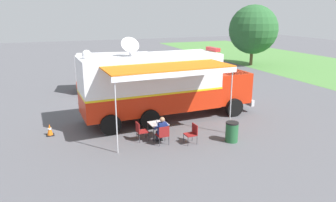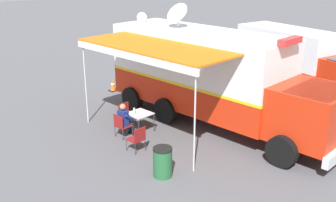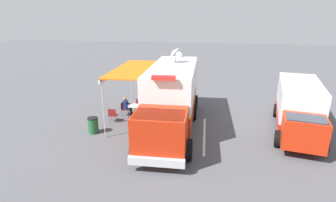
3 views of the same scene
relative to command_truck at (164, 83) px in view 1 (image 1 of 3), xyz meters
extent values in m
plane|color=#515156|center=(0.00, -0.75, -1.94)|extent=(100.00, 100.00, 0.00)
cube|color=silver|center=(-2.01, 0.84, -1.94)|extent=(0.31, 4.80, 0.01)
cube|color=red|center=(0.00, -0.75, -0.79)|extent=(2.78, 7.29, 1.10)
cube|color=white|center=(0.00, -0.75, 0.61)|extent=(2.78, 7.29, 1.70)
cube|color=yellow|center=(0.00, -0.75, -0.24)|extent=(2.80, 7.31, 0.10)
cube|color=red|center=(-0.19, 3.90, -0.49)|extent=(2.38, 2.19, 1.70)
cube|color=#28333D|center=(-0.19, 4.10, 0.01)|extent=(2.21, 1.55, 0.70)
cube|color=silver|center=(-0.23, 5.03, -1.39)|extent=(2.38, 0.29, 0.36)
cylinder|color=black|center=(-1.43, 3.65, -1.44)|extent=(0.34, 1.01, 1.00)
cylinder|color=black|center=(1.07, 3.75, -1.44)|extent=(0.34, 1.01, 1.00)
cylinder|color=black|center=(-1.23, -1.34, -1.44)|extent=(0.34, 1.01, 1.00)
cylinder|color=black|center=(1.27, -1.24, -1.44)|extent=(0.34, 1.01, 1.00)
cylinder|color=black|center=(-1.15, -3.32, -1.44)|extent=(0.34, 1.01, 1.00)
cylinder|color=black|center=(1.34, -3.22, -1.44)|extent=(0.34, 1.01, 1.00)
cube|color=white|center=(0.00, -0.75, 1.51)|extent=(2.78, 7.29, 0.10)
cube|color=red|center=(-0.15, 2.95, 1.68)|extent=(1.11, 0.32, 0.20)
cylinder|color=silver|center=(0.04, -1.83, 1.78)|extent=(0.10, 0.10, 0.45)
cone|color=silver|center=(0.19, -1.82, 2.19)|extent=(0.75, 0.93, 0.81)
sphere|color=white|center=(0.12, -3.95, 1.74)|extent=(0.44, 0.44, 0.44)
cube|color=orange|center=(2.34, -0.66, 1.31)|extent=(2.42, 5.84, 0.06)
cube|color=white|center=(3.40, -0.61, 1.17)|extent=(0.31, 5.76, 0.24)
cylinder|color=silver|center=(3.24, 2.11, -0.32)|extent=(0.05, 0.05, 3.25)
cylinder|color=silver|center=(3.45, -3.34, -0.32)|extent=(0.05, 0.05, 3.25)
cube|color=silver|center=(2.56, -1.25, -1.23)|extent=(0.83, 0.83, 0.03)
cylinder|color=#333338|center=(2.17, -0.90, -1.59)|extent=(0.03, 0.03, 0.70)
cylinder|color=#333338|center=(2.91, -0.87, -1.59)|extent=(0.03, 0.03, 0.70)
cylinder|color=#333338|center=(2.20, -1.64, -1.59)|extent=(0.03, 0.03, 0.70)
cylinder|color=#333338|center=(2.94, -1.61, -1.59)|extent=(0.03, 0.03, 0.70)
cylinder|color=silver|center=(2.71, -1.37, -1.11)|extent=(0.07, 0.07, 0.20)
cylinder|color=white|center=(2.71, -1.37, -1.00)|extent=(0.04, 0.04, 0.02)
cube|color=maroon|center=(3.26, -1.31, -1.52)|extent=(0.50, 0.50, 0.04)
cube|color=maroon|center=(3.48, -1.30, -1.29)|extent=(0.06, 0.48, 0.44)
cylinder|color=#333338|center=(3.05, -1.54, -1.73)|extent=(0.02, 0.02, 0.42)
cylinder|color=#333338|center=(3.03, -1.10, -1.73)|extent=(0.02, 0.02, 0.42)
cylinder|color=#333338|center=(3.48, -1.52, -1.73)|extent=(0.02, 0.02, 0.42)
cylinder|color=#333338|center=(3.47, -1.08, -1.73)|extent=(0.02, 0.02, 0.42)
cube|color=maroon|center=(2.54, -2.00, -1.52)|extent=(0.50, 0.50, 0.04)
cube|color=maroon|center=(2.55, -2.22, -1.29)|extent=(0.48, 0.06, 0.44)
cylinder|color=#333338|center=(2.31, -1.79, -1.73)|extent=(0.02, 0.02, 0.42)
cylinder|color=#333338|center=(2.75, -1.78, -1.73)|extent=(0.02, 0.02, 0.42)
cylinder|color=#333338|center=(2.33, -2.23, -1.73)|extent=(0.02, 0.02, 0.42)
cylinder|color=#333338|center=(2.77, -2.22, -1.73)|extent=(0.02, 0.02, 0.42)
cube|color=maroon|center=(3.65, -0.14, -1.52)|extent=(0.50, 0.50, 0.04)
cube|color=maroon|center=(3.64, 0.08, -1.29)|extent=(0.48, 0.06, 0.44)
cylinder|color=#333338|center=(3.88, -0.35, -1.73)|extent=(0.02, 0.02, 0.42)
cylinder|color=#333338|center=(3.44, -0.37, -1.73)|extent=(0.02, 0.02, 0.42)
cylinder|color=#333338|center=(3.86, 0.09, -1.73)|extent=(0.02, 0.02, 0.42)
cylinder|color=#333338|center=(3.42, 0.07, -1.73)|extent=(0.02, 0.02, 0.42)
cube|color=navy|center=(3.26, -1.31, -1.22)|extent=(0.25, 0.37, 0.56)
sphere|color=#A37556|center=(3.26, -1.31, -0.80)|extent=(0.22, 0.22, 0.22)
cylinder|color=navy|center=(3.15, -1.55, -1.18)|extent=(0.43, 0.11, 0.34)
cylinder|color=navy|center=(3.13, -1.09, -1.18)|extent=(0.43, 0.11, 0.34)
cylinder|color=black|center=(3.08, -1.42, -1.50)|extent=(0.38, 0.14, 0.13)
cylinder|color=black|center=(2.90, -1.43, -1.73)|extent=(0.11, 0.11, 0.42)
cube|color=black|center=(2.84, -1.43, -1.91)|extent=(0.24, 0.11, 0.07)
cylinder|color=black|center=(3.07, -1.22, -1.50)|extent=(0.38, 0.14, 0.13)
cylinder|color=black|center=(2.89, -1.23, -1.73)|extent=(0.11, 0.11, 0.42)
cube|color=black|center=(2.83, -1.23, -1.91)|extent=(0.24, 0.11, 0.07)
cylinder|color=#235B33|center=(4.11, 1.69, -1.52)|extent=(0.56, 0.56, 0.85)
cylinder|color=black|center=(4.11, 1.69, -1.06)|extent=(0.57, 0.57, 0.06)
cube|color=black|center=(0.40, -5.91, -1.93)|extent=(0.36, 0.36, 0.03)
cone|color=orange|center=(0.40, -5.91, -1.64)|extent=(0.26, 0.26, 0.55)
cylinder|color=white|center=(0.40, -5.91, -1.61)|extent=(0.17, 0.17, 0.06)
cube|color=white|center=(-7.20, -1.22, -0.34)|extent=(2.97, 5.48, 2.20)
cube|color=red|center=(-7.20, -1.22, -1.19)|extent=(2.99, 5.51, 0.50)
cube|color=red|center=(-6.61, 2.13, -0.82)|extent=(2.14, 1.90, 1.40)
cube|color=#28333D|center=(-6.59, 2.23, -0.37)|extent=(1.84, 1.37, 0.60)
cylinder|color=black|center=(-7.71, 1.92, -1.52)|extent=(0.40, 0.87, 0.84)
cylinder|color=black|center=(-5.65, 1.56, -1.52)|extent=(0.40, 0.87, 0.84)
cylinder|color=black|center=(-8.48, -2.44, -1.52)|extent=(0.40, 0.87, 0.84)
cylinder|color=black|center=(-6.41, -2.81, -1.52)|extent=(0.40, 0.87, 0.84)
cylinder|color=brown|center=(-13.27, 15.02, -0.95)|extent=(0.32, 0.32, 1.98)
sphere|color=#285B2D|center=(-13.27, 15.02, 1.83)|extent=(5.12, 5.12, 5.12)
camera|label=1|loc=(15.44, -5.75, 3.71)|focal=33.92mm
camera|label=2|loc=(11.16, 9.40, 4.12)|focal=43.05mm
camera|label=3|loc=(-2.41, 14.46, 4.35)|focal=28.60mm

